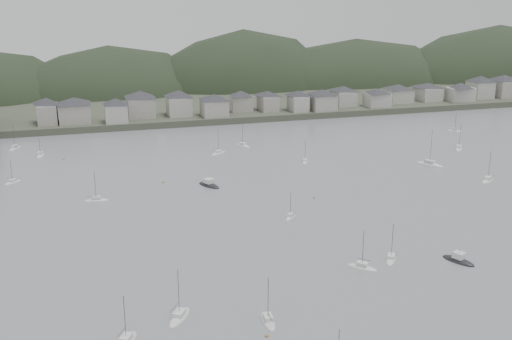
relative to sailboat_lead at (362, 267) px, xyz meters
name	(u,v)px	position (x,y,z in m)	size (l,w,h in m)	color
ground	(364,301)	(-6.34, -13.54, -0.18)	(900.00, 900.00, 0.00)	slate
far_shore_land	(160,85)	(-6.34, 281.46, 1.32)	(900.00, 250.00, 3.00)	#383D2D
forested_ridge	(174,111)	(-1.50, 255.86, -11.47)	(851.55, 103.94, 102.57)	black
waterfront_town	(291,98)	(44.25, 169.80, 8.48)	(451.48, 28.46, 12.92)	gray
sailboat_lead	(362,267)	(0.00, 0.00, 0.00)	(6.53, 6.67, 9.69)	silver
moored_fleet	(242,201)	(-13.80, 50.63, 0.00)	(263.74, 178.47, 13.80)	silver
motor_launch_near	(458,260)	(22.64, -3.13, 0.11)	(5.98, 8.38, 3.89)	black
motor_launch_far	(209,185)	(-19.93, 68.12, 0.10)	(7.14, 9.47, 4.13)	black
mooring_buoys	(254,224)	(-15.67, 32.25, -0.03)	(163.32, 149.63, 0.70)	#AD7539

